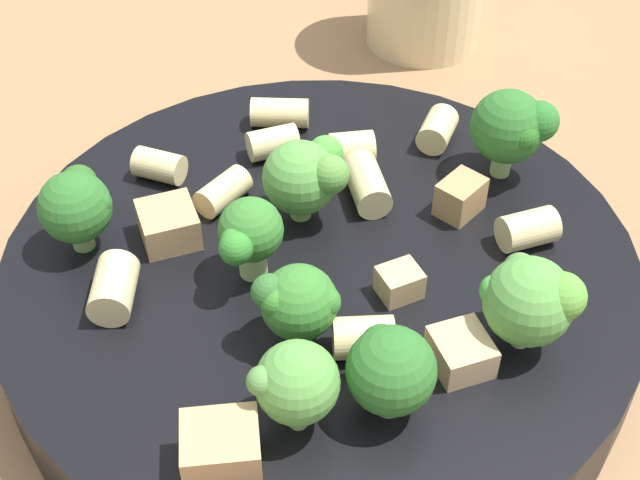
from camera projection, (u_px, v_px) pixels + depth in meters
ground_plane at (320, 313)px, 0.39m from camera, size 2.00×2.00×0.00m
pasta_bowl at (320, 281)px, 0.38m from camera, size 0.27×0.27×0.03m
broccoli_floret_0 at (512, 127)px, 0.39m from camera, size 0.03×0.04×0.04m
broccoli_floret_1 at (297, 302)px, 0.32m from camera, size 0.03×0.03×0.03m
broccoli_floret_2 at (313, 174)px, 0.38m from camera, size 0.03×0.03×0.04m
broccoli_floret_3 at (531, 300)px, 0.32m from camera, size 0.03×0.03×0.04m
broccoli_floret_4 at (77, 205)px, 0.36m from camera, size 0.03×0.03×0.04m
broccoli_floret_5 at (395, 367)px, 0.30m from camera, size 0.03×0.03×0.04m
broccoli_floret_6 at (293, 383)px, 0.30m from camera, size 0.03×0.03×0.04m
broccoli_floret_7 at (251, 242)px, 0.34m from camera, size 0.03×0.03×0.04m
rigatoni_0 at (269, 143)px, 0.42m from camera, size 0.02×0.02×0.01m
rigatoni_1 at (437, 129)px, 0.42m from camera, size 0.03×0.03×0.01m
rigatoni_2 at (352, 149)px, 0.41m from camera, size 0.02×0.02×0.02m
rigatoni_3 at (159, 166)px, 0.40m from camera, size 0.02×0.03×0.01m
rigatoni_4 at (365, 337)px, 0.33m from camera, size 0.02×0.03×0.02m
rigatoni_5 at (115, 294)px, 0.34m from camera, size 0.03×0.02×0.02m
rigatoni_6 at (280, 113)px, 0.43m from camera, size 0.02×0.03×0.01m
rigatoni_7 at (223, 192)px, 0.39m from camera, size 0.03×0.03×0.01m
rigatoni_8 at (367, 184)px, 0.39m from camera, size 0.03×0.02×0.02m
rigatoni_9 at (528, 229)px, 0.37m from camera, size 0.02×0.02×0.02m
chicken_chunk_0 at (460, 197)px, 0.39m from camera, size 0.02×0.02×0.02m
chicken_chunk_1 at (399, 282)px, 0.35m from camera, size 0.02×0.02×0.01m
chicken_chunk_2 at (461, 352)px, 0.33m from camera, size 0.02×0.02×0.01m
chicken_chunk_3 at (221, 450)px, 0.29m from camera, size 0.03×0.03×0.02m
chicken_chunk_4 at (168, 225)px, 0.37m from camera, size 0.02×0.02×0.02m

